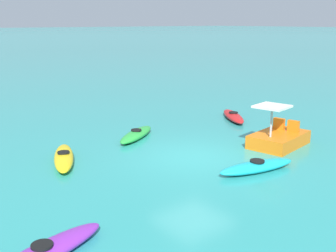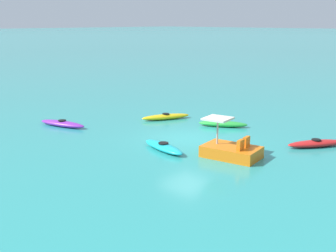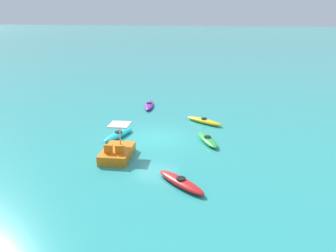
{
  "view_description": "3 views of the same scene",
  "coord_description": "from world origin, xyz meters",
  "px_view_note": "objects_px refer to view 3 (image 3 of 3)",
  "views": [
    {
      "loc": [
        9.28,
        10.43,
        4.64
      ],
      "look_at": [
        -0.1,
        -1.6,
        0.78
      ],
      "focal_mm": 44.51,
      "sensor_mm": 36.0,
      "label": 1
    },
    {
      "loc": [
        -14.13,
        15.72,
        5.78
      ],
      "look_at": [
        1.7,
        -0.28,
        0.3
      ],
      "focal_mm": 46.41,
      "sensor_mm": 36.0,
      "label": 2
    },
    {
      "loc": [
        -17.49,
        -6.45,
        7.18
      ],
      "look_at": [
        1.55,
        -0.27,
        0.31
      ],
      "focal_mm": 33.69,
      "sensor_mm": 36.0,
      "label": 3
    }
  ],
  "objects_px": {
    "kayak_purple": "(149,105)",
    "kayak_cyan": "(119,135)",
    "kayak_red": "(181,182)",
    "pedal_boat_orange": "(117,151)",
    "kayak_green": "(207,140)",
    "kayak_yellow": "(204,121)"
  },
  "relations": [
    {
      "from": "kayak_purple",
      "to": "kayak_cyan",
      "type": "xyz_separation_m",
      "value": [
        -7.31,
        -0.75,
        0.0
      ]
    },
    {
      "from": "kayak_red",
      "to": "pedal_boat_orange",
      "type": "xyz_separation_m",
      "value": [
        1.88,
        4.11,
        0.17
      ]
    },
    {
      "from": "kayak_green",
      "to": "kayak_purple",
      "type": "relative_size",
      "value": 0.84
    },
    {
      "from": "kayak_yellow",
      "to": "kayak_cyan",
      "type": "relative_size",
      "value": 1.04
    },
    {
      "from": "kayak_purple",
      "to": "pedal_boat_orange",
      "type": "bearing_deg",
      "value": -168.38
    },
    {
      "from": "kayak_purple",
      "to": "pedal_boat_orange",
      "type": "distance_m",
      "value": 10.34
    },
    {
      "from": "kayak_red",
      "to": "kayak_purple",
      "type": "relative_size",
      "value": 0.89
    },
    {
      "from": "kayak_green",
      "to": "kayak_red",
      "type": "xyz_separation_m",
      "value": [
        -5.56,
        0.11,
        -0.0
      ]
    },
    {
      "from": "pedal_boat_orange",
      "to": "kayak_yellow",
      "type": "bearing_deg",
      "value": -24.22
    },
    {
      "from": "kayak_green",
      "to": "kayak_yellow",
      "type": "distance_m",
      "value": 3.7
    },
    {
      "from": "kayak_cyan",
      "to": "pedal_boat_orange",
      "type": "distance_m",
      "value": 3.12
    },
    {
      "from": "kayak_green",
      "to": "kayak_purple",
      "type": "bearing_deg",
      "value": 44.41
    },
    {
      "from": "kayak_yellow",
      "to": "kayak_green",
      "type": "bearing_deg",
      "value": -165.04
    },
    {
      "from": "kayak_yellow",
      "to": "kayak_cyan",
      "type": "bearing_deg",
      "value": 134.07
    },
    {
      "from": "kayak_red",
      "to": "kayak_cyan",
      "type": "distance_m",
      "value": 7.19
    },
    {
      "from": "kayak_yellow",
      "to": "kayak_purple",
      "type": "relative_size",
      "value": 0.95
    },
    {
      "from": "kayak_yellow",
      "to": "kayak_cyan",
      "type": "distance_m",
      "value": 6.4
    },
    {
      "from": "kayak_yellow",
      "to": "pedal_boat_orange",
      "type": "distance_m",
      "value": 7.97
    },
    {
      "from": "kayak_cyan",
      "to": "pedal_boat_orange",
      "type": "relative_size",
      "value": 1.09
    },
    {
      "from": "kayak_purple",
      "to": "pedal_boat_orange",
      "type": "relative_size",
      "value": 1.19
    },
    {
      "from": "kayak_green",
      "to": "pedal_boat_orange",
      "type": "distance_m",
      "value": 5.61
    },
    {
      "from": "kayak_purple",
      "to": "kayak_cyan",
      "type": "relative_size",
      "value": 1.09
    }
  ]
}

